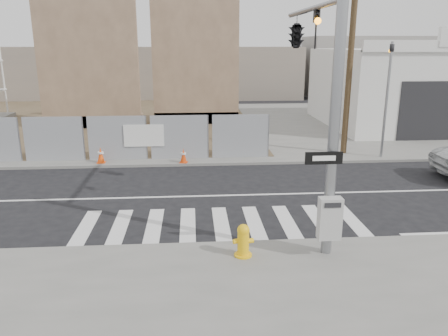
{
  "coord_description": "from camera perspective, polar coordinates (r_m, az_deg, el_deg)",
  "views": [
    {
      "loc": [
        -0.81,
        -14.64,
        5.17
      ],
      "look_at": [
        0.17,
        -1.33,
        1.4
      ],
      "focal_mm": 35.0,
      "sensor_mm": 36.0,
      "label": 1
    }
  ],
  "objects": [
    {
      "name": "fire_hydrant",
      "position": [
        10.9,
        2.53,
        -9.42
      ],
      "size": [
        0.55,
        0.55,
        0.84
      ],
      "rotation": [
        0.0,
        0.0,
        0.29
      ],
      "color": "yellow",
      "rests_on": "sidewalk_near"
    },
    {
      "name": "far_signal_pole",
      "position": [
        21.23,
        20.65,
        10.23
      ],
      "size": [
        0.16,
        0.2,
        5.6
      ],
      "color": "gray",
      "rests_on": "sidewalk_far"
    },
    {
      "name": "ground",
      "position": [
        15.55,
        -1.0,
        -3.65
      ],
      "size": [
        100.0,
        100.0,
        0.0
      ],
      "primitive_type": "plane",
      "color": "black",
      "rests_on": "ground"
    },
    {
      "name": "auto_shop",
      "position": [
        31.44,
        24.25,
        9.61
      ],
      "size": [
        12.0,
        10.2,
        5.95
      ],
      "color": "silver",
      "rests_on": "sidewalk_far"
    },
    {
      "name": "concrete_wall_left",
      "position": [
        28.46,
        -17.14,
        11.48
      ],
      "size": [
        6.0,
        1.3,
        8.0
      ],
      "color": "brown",
      "rests_on": "sidewalk_far"
    },
    {
      "name": "utility_pole_right",
      "position": [
        21.43,
        16.31,
        15.26
      ],
      "size": [
        1.6,
        0.28,
        10.0
      ],
      "color": "#4E3D24",
      "rests_on": "sidewalk_far"
    },
    {
      "name": "traffic_cone_c",
      "position": [
        20.1,
        -15.8,
        1.62
      ],
      "size": [
        0.37,
        0.37,
        0.7
      ],
      "rotation": [
        0.0,
        0.0,
        0.01
      ],
      "color": "#FF4E0D",
      "rests_on": "sidewalk_far"
    },
    {
      "name": "concrete_wall_right",
      "position": [
        28.78,
        -3.69,
        12.17
      ],
      "size": [
        5.5,
        1.3,
        8.0
      ],
      "color": "brown",
      "rests_on": "sidewalk_far"
    },
    {
      "name": "sidewalk_far",
      "position": [
        29.11,
        -2.58,
        5.65
      ],
      "size": [
        50.0,
        20.0,
        0.12
      ],
      "primitive_type": "cube",
      "color": "slate",
      "rests_on": "ground"
    },
    {
      "name": "signal_pole",
      "position": [
        13.03,
        10.79,
        13.79
      ],
      "size": [
        0.96,
        5.87,
        7.0
      ],
      "color": "gray",
      "rests_on": "sidewalk_near"
    },
    {
      "name": "traffic_cone_d",
      "position": [
        19.45,
        -5.32,
        1.61
      ],
      "size": [
        0.4,
        0.4,
        0.64
      ],
      "rotation": [
        0.0,
        0.0,
        -0.22
      ],
      "color": "#D93D0B",
      "rests_on": "sidewalk_far"
    }
  ]
}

